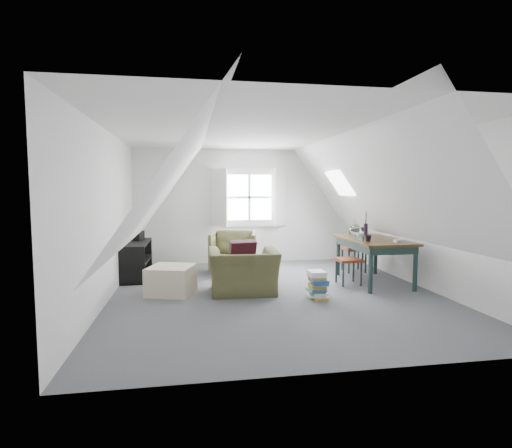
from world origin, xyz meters
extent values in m
plane|color=#505155|center=(0.00, 0.00, 0.00)|extent=(5.50, 5.50, 0.00)
plane|color=white|center=(0.00, 0.00, 2.50)|extent=(5.50, 5.50, 0.00)
plane|color=silver|center=(0.00, 2.75, 1.25)|extent=(5.00, 0.00, 5.00)
plane|color=silver|center=(0.00, -2.75, 1.25)|extent=(5.00, 0.00, 5.00)
plane|color=silver|center=(-2.50, 0.00, 1.25)|extent=(0.00, 5.50, 5.50)
plane|color=silver|center=(2.50, 0.00, 1.25)|extent=(0.00, 5.50, 5.50)
plane|color=white|center=(-1.55, 0.00, 1.78)|extent=(3.19, 5.50, 4.48)
plane|color=white|center=(1.55, 0.00, 1.78)|extent=(3.19, 5.50, 4.48)
cube|color=white|center=(0.00, 2.73, 1.45)|extent=(1.30, 0.04, 1.30)
cube|color=white|center=(-0.68, 2.57, 1.45)|extent=(0.35, 0.35, 1.25)
cube|color=white|center=(0.68, 2.57, 1.45)|extent=(0.35, 0.35, 1.25)
cube|color=white|center=(0.00, 2.72, 1.45)|extent=(1.00, 0.02, 1.00)
cube|color=white|center=(0.00, 2.70, 1.45)|extent=(1.08, 0.04, 0.05)
cube|color=white|center=(0.00, 2.70, 1.45)|extent=(0.05, 0.04, 1.08)
cube|color=white|center=(1.55, 1.30, 1.75)|extent=(0.35, 0.75, 0.47)
imported|color=#4B4C2A|center=(-0.48, 0.11, 0.00)|extent=(1.10, 0.97, 0.69)
imported|color=#4B4C2A|center=(-0.47, 1.69, 0.00)|extent=(1.02, 1.04, 0.81)
cube|color=#380F1D|center=(-0.48, 0.26, 0.61)|extent=(0.47, 0.33, 0.44)
cube|color=#C8B499|center=(-1.60, 0.24, 0.22)|extent=(0.82, 0.82, 0.43)
cube|color=#35220D|center=(1.85, 0.43, 0.75)|extent=(0.92, 1.54, 0.04)
cube|color=#1E322F|center=(1.85, 0.43, 0.67)|extent=(0.82, 1.44, 0.12)
cylinder|color=#1E322F|center=(1.47, -0.26, 0.36)|extent=(0.07, 0.07, 0.73)
cylinder|color=#1E322F|center=(2.23, -0.26, 0.36)|extent=(0.07, 0.07, 0.73)
cylinder|color=#1E322F|center=(1.47, 1.12, 0.36)|extent=(0.07, 0.07, 0.73)
cylinder|color=#1E322F|center=(2.23, 1.12, 0.36)|extent=(0.07, 0.07, 0.73)
sphere|color=silver|center=(1.70, 0.88, 0.88)|extent=(0.21, 0.21, 0.21)
cylinder|color=silver|center=(1.70, 0.88, 1.02)|extent=(0.07, 0.07, 0.11)
cylinder|color=black|center=(1.95, 0.98, 0.88)|extent=(0.07, 0.07, 0.22)
cylinder|color=#3F2D1E|center=(1.95, 0.98, 1.12)|extent=(0.03, 0.05, 0.39)
cylinder|color=#3F2D1E|center=(1.97, 0.99, 1.12)|extent=(0.04, 0.05, 0.39)
cylinder|color=#3F2D1E|center=(1.94, 0.97, 1.12)|extent=(0.05, 0.07, 0.39)
imported|color=black|center=(1.60, 0.13, 0.77)|extent=(0.11, 0.11, 0.10)
cube|color=white|center=(2.05, -0.02, 0.79)|extent=(0.14, 0.11, 0.04)
cube|color=maroon|center=(1.90, 1.38, 0.46)|extent=(0.43, 0.43, 0.05)
cylinder|color=#1E322F|center=(2.07, 1.55, 0.22)|extent=(0.04, 0.04, 0.44)
cylinder|color=#1E322F|center=(2.07, 1.20, 0.22)|extent=(0.04, 0.04, 0.44)
cylinder|color=#1E322F|center=(1.73, 1.55, 0.22)|extent=(0.04, 0.04, 0.44)
cylinder|color=#1E322F|center=(1.73, 1.20, 0.22)|extent=(0.04, 0.04, 0.44)
cylinder|color=#1E322F|center=(2.07, 1.18, 0.68)|extent=(0.04, 0.04, 0.46)
cylinder|color=#1E322F|center=(1.73, 1.18, 0.68)|extent=(0.04, 0.04, 0.46)
cube|color=#1E322F|center=(1.90, 1.18, 0.86)|extent=(0.34, 0.03, 0.08)
cube|color=#1E322F|center=(1.90, 1.18, 0.73)|extent=(0.34, 0.03, 0.06)
cube|color=maroon|center=(1.38, 0.38, 0.42)|extent=(0.39, 0.39, 0.05)
cylinder|color=#1E322F|center=(1.22, 0.54, 0.20)|extent=(0.03, 0.03, 0.40)
cylinder|color=#1E322F|center=(1.54, 0.54, 0.20)|extent=(0.03, 0.03, 0.40)
cylinder|color=#1E322F|center=(1.22, 0.22, 0.20)|extent=(0.03, 0.03, 0.40)
cylinder|color=#1E322F|center=(1.54, 0.22, 0.20)|extent=(0.03, 0.03, 0.40)
cylinder|color=#1E322F|center=(1.56, 0.54, 0.63)|extent=(0.03, 0.03, 0.42)
cylinder|color=#1E322F|center=(1.56, 0.22, 0.63)|extent=(0.03, 0.03, 0.42)
cube|color=#1E322F|center=(1.56, 0.38, 0.80)|extent=(0.03, 0.32, 0.08)
cube|color=#1E322F|center=(1.56, 0.38, 0.68)|extent=(0.03, 0.32, 0.06)
cube|color=black|center=(-2.28, 1.54, 0.02)|extent=(0.43, 1.29, 0.03)
cube|color=black|center=(-2.28, 1.54, 0.32)|extent=(0.43, 1.29, 0.03)
cube|color=black|center=(-2.28, 1.54, 0.64)|extent=(0.43, 1.29, 0.03)
cube|color=black|center=(-2.28, 0.91, 0.32)|extent=(0.43, 0.03, 0.64)
cube|color=black|center=(-2.28, 2.17, 0.32)|extent=(0.43, 0.03, 0.64)
cube|color=#264C99|center=(-2.28, 1.16, 0.13)|extent=(0.19, 0.21, 0.24)
cube|color=red|center=(-2.28, 1.64, 0.13)|extent=(0.19, 0.26, 0.24)
cube|color=white|center=(-2.28, 1.32, 0.45)|extent=(0.19, 0.24, 0.21)
cube|color=black|center=(-2.28, 1.79, 0.74)|extent=(0.24, 0.28, 0.19)
cube|color=#B29933|center=(0.58, -0.40, 0.02)|extent=(0.22, 0.29, 0.04)
cube|color=white|center=(0.55, -0.39, 0.05)|extent=(0.28, 0.32, 0.03)
cube|color=white|center=(0.59, -0.41, 0.09)|extent=(0.23, 0.31, 0.04)
cube|color=#337F4C|center=(0.54, -0.40, 0.12)|extent=(0.24, 0.29, 0.03)
cube|color=#264C99|center=(0.56, -0.42, 0.15)|extent=(0.26, 0.33, 0.03)
cube|color=#B29933|center=(0.56, -0.40, 0.18)|extent=(0.22, 0.29, 0.03)
cube|color=#B29933|center=(0.57, -0.38, 0.21)|extent=(0.26, 0.32, 0.04)
cube|color=#264C99|center=(0.59, -0.42, 0.24)|extent=(0.26, 0.33, 0.04)
cube|color=#264C99|center=(0.57, -0.42, 0.28)|extent=(0.26, 0.32, 0.03)
cube|color=#B29933|center=(0.56, -0.37, 0.32)|extent=(0.23, 0.30, 0.04)
cube|color=white|center=(0.55, -0.38, 0.36)|extent=(0.24, 0.27, 0.04)
cube|color=white|center=(0.56, -0.37, 0.40)|extent=(0.24, 0.29, 0.03)
camera|label=1|loc=(-1.31, -6.02, 1.64)|focal=28.00mm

